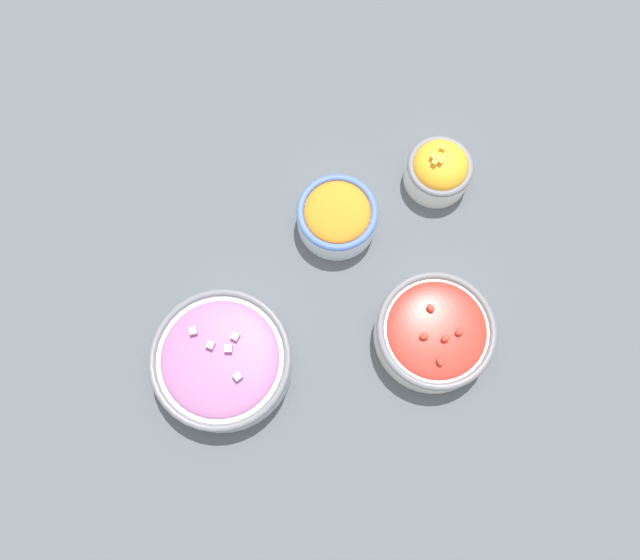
{
  "coord_description": "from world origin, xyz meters",
  "views": [
    {
      "loc": [
        0.03,
        0.26,
        1.01
      ],
      "look_at": [
        0.0,
        0.0,
        0.03
      ],
      "focal_mm": 35.0,
      "sensor_mm": 36.0,
      "label": 1
    }
  ],
  "objects_px": {
    "bowl_carrots": "(337,216)",
    "bowl_squash": "(439,169)",
    "bowl_cherry_tomatoes": "(435,332)",
    "bowl_red_onion": "(222,360)"
  },
  "relations": [
    {
      "from": "bowl_red_onion",
      "to": "bowl_squash",
      "type": "distance_m",
      "value": 0.48
    },
    {
      "from": "bowl_red_onion",
      "to": "bowl_cherry_tomatoes",
      "type": "distance_m",
      "value": 0.34
    },
    {
      "from": "bowl_carrots",
      "to": "bowl_cherry_tomatoes",
      "type": "bearing_deg",
      "value": 120.38
    },
    {
      "from": "bowl_red_onion",
      "to": "bowl_carrots",
      "type": "distance_m",
      "value": 0.3
    },
    {
      "from": "bowl_carrots",
      "to": "bowl_squash",
      "type": "height_order",
      "value": "bowl_squash"
    },
    {
      "from": "bowl_red_onion",
      "to": "bowl_carrots",
      "type": "height_order",
      "value": "bowl_red_onion"
    },
    {
      "from": "bowl_cherry_tomatoes",
      "to": "bowl_carrots",
      "type": "bearing_deg",
      "value": -59.62
    },
    {
      "from": "bowl_cherry_tomatoes",
      "to": "bowl_carrots",
      "type": "xyz_separation_m",
      "value": [
        0.13,
        -0.21,
        0.0
      ]
    },
    {
      "from": "bowl_squash",
      "to": "bowl_carrots",
      "type": "bearing_deg",
      "value": 17.85
    },
    {
      "from": "bowl_red_onion",
      "to": "bowl_carrots",
      "type": "relative_size",
      "value": 1.65
    }
  ]
}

